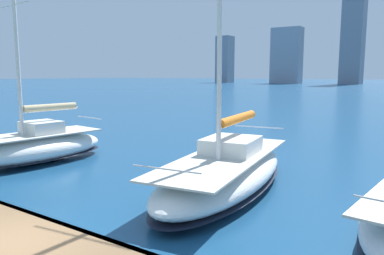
{
  "coord_description": "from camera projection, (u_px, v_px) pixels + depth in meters",
  "views": [
    {
      "loc": [
        -7.18,
        3.89,
        4.04
      ],
      "look_at": [
        -0.04,
        -6.81,
        2.2
      ],
      "focal_mm": 35.0,
      "sensor_mm": 36.0,
      "label": 1
    }
  ],
  "objects": [
    {
      "name": "dock_pier",
      "position": [
        10.0,
        245.0,
        7.72
      ],
      "size": [
        28.0,
        2.8,
        0.6
      ],
      "color": "brown",
      "rests_on": "ground"
    },
    {
      "name": "sailboat_orange",
      "position": [
        226.0,
        170.0,
        13.1
      ],
      "size": [
        4.2,
        9.42,
        11.84
      ],
      "color": "white",
      "rests_on": "ground"
    },
    {
      "name": "sailboat_tan",
      "position": [
        35.0,
        146.0,
        17.13
      ],
      "size": [
        3.42,
        7.01,
        10.71
      ],
      "color": "white",
      "rests_on": "ground"
    }
  ]
}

